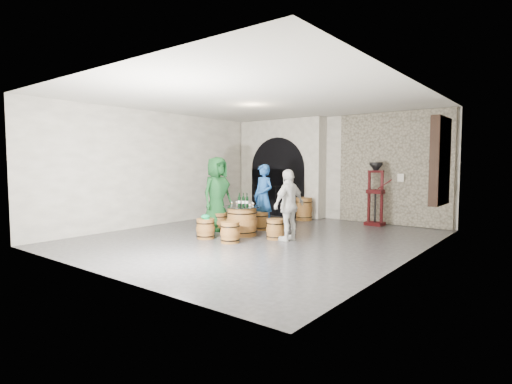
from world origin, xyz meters
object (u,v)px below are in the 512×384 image
Objects in this scene: barrel_stool_right at (276,229)px; person_green at (217,194)px; barrel_stool_far at (261,221)px; barrel_stool_near_right at (230,232)px; wine_bottle_left at (239,201)px; side_barrel at (304,209)px; corking_press at (376,189)px; barrel_table at (242,221)px; wine_bottle_right at (247,201)px; barrel_stool_left at (219,222)px; person_blue at (263,197)px; barrel_stool_near_left at (206,229)px; person_white at (289,205)px; wine_bottle_center at (243,201)px.

person_green reaches higher than barrel_stool_right.
person_green is (-0.87, -0.74, 0.73)m from barrel_stool_far.
wine_bottle_left is at bearing 118.29° from barrel_stool_near_right.
corking_press is (2.11, 0.36, 0.69)m from side_barrel.
side_barrel is (0.86, 2.95, -0.61)m from person_green.
barrel_table is at bearing 113.68° from barrel_stool_near_right.
wine_bottle_left is 4.05m from corking_press.
wine_bottle_right is (-0.27, 0.92, 0.61)m from barrel_stool_near_right.
barrel_stool_near_right is (-0.55, -0.96, 0.00)m from barrel_stool_right.
barrel_stool_left is 0.27× the size of person_blue.
side_barrel is (-0.14, 3.14, -0.00)m from barrel_table.
wine_bottle_left reaches higher than barrel_stool_near_left.
wine_bottle_center is (-1.24, -0.12, 0.03)m from person_white.
barrel_stool_near_right is at bearing -66.32° from barrel_table.
person_blue is 1.08m from wine_bottle_center.
barrel_table is at bearing -76.58° from person_white.
wine_bottle_left is (-0.47, 0.87, 0.61)m from barrel_stool_near_right.
wine_bottle_right is (0.51, 0.91, 0.61)m from barrel_stool_near_left.
barrel_stool_near_left is 0.24× the size of person_green.
barrel_stool_left and barrel_stool_near_left have the same top height.
wine_bottle_left is (0.83, -0.16, 0.61)m from barrel_stool_left.
barrel_stool_far is 1.44× the size of wine_bottle_left.
wine_bottle_right is at bearing -116.10° from corking_press.
person_blue is 5.31× the size of wine_bottle_center.
barrel_table is at bearing -152.45° from wine_bottle_center.
barrel_stool_far is 0.24× the size of person_green.
wine_bottle_right reaches higher than barrel_table.
wine_bottle_center is (0.03, 0.02, 0.49)m from barrel_table.
barrel_stool_far is 1.11m from wine_bottle_center.
side_barrel is (0.26, 3.99, 0.12)m from barrel_stool_near_left.
side_barrel is 2.25m from corking_press.
barrel_stool_near_right is (1.29, -1.03, 0.00)m from barrel_stool_left.
wine_bottle_right is at bearing -6.02° from barrel_stool_left.
person_blue is at bearing 104.53° from wine_bottle_right.
barrel_stool_far is (0.79, 0.75, 0.00)m from barrel_stool_left.
wine_bottle_left is at bearing -77.58° from person_white.
person_green reaches higher than barrel_stool_near_left.
wine_bottle_left and wine_bottle_right have the same top height.
barrel_stool_near_left is (-0.40, -0.84, -0.12)m from barrel_table.
barrel_stool_left is at bearing -104.69° from side_barrel.
person_white is (0.89, 1.00, 0.58)m from barrel_stool_near_right.
barrel_stool_right is (1.06, -0.82, 0.00)m from barrel_stool_far.
person_blue reaches higher than side_barrel.
barrel_stool_left is 1.00× the size of barrel_stool_near_left.
wine_bottle_left is 0.46× the size of side_barrel.
barrel_stool_left is 1.14m from barrel_stool_near_left.
person_white reaches higher than wine_bottle_center.
barrel_stool_near_right is 0.27× the size of person_blue.
barrel_stool_right is 0.24× the size of person_green.
barrel_stool_left is 4.48m from corking_press.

